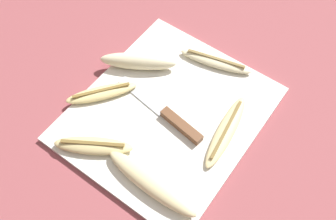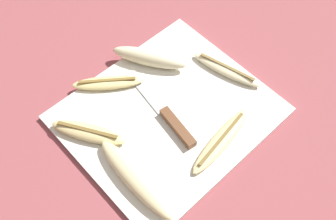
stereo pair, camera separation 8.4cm
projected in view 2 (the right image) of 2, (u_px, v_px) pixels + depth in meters
ground_plane at (168, 115)px, 0.86m from camera, size 4.00×4.00×0.00m
cutting_board at (168, 114)px, 0.85m from camera, size 0.42×0.37×0.01m
knife at (172, 120)px, 0.83m from camera, size 0.05×0.24×0.02m
banana_ripe_center at (221, 140)px, 0.80m from camera, size 0.19×0.06×0.02m
banana_soft_right at (135, 179)px, 0.75m from camera, size 0.05×0.21×0.03m
banana_spotted_left at (88, 132)px, 0.81m from camera, size 0.12×0.16×0.02m
banana_pale_long at (227, 69)px, 0.90m from camera, size 0.08×0.18×0.02m
banana_bright_far at (149, 58)px, 0.90m from camera, size 0.12×0.17×0.04m
banana_golden_short at (108, 83)px, 0.88m from camera, size 0.15×0.13×0.02m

